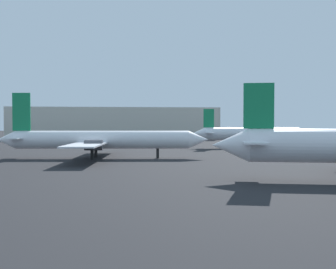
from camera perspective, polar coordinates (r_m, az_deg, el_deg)
airplane_distant at (r=65.42m, az=-9.62°, el=-0.73°), size 34.17×27.84×10.54m
airplane_far_right at (r=93.59m, az=11.85°, el=0.11°), size 28.78×18.15×8.84m
terminal_building at (r=148.18m, az=-7.41°, el=1.57°), size 72.23×24.43×11.10m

